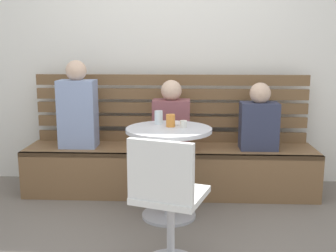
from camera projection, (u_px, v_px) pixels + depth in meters
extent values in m
cube|color=white|center=(172.00, 38.00, 4.04)|extent=(5.20, 0.10, 2.90)
cube|color=brown|center=(170.00, 170.00, 3.84)|extent=(2.70, 0.52, 0.44)
cube|color=brown|center=(169.00, 156.00, 3.57)|extent=(2.70, 0.04, 0.04)
cube|color=brown|center=(171.00, 136.00, 4.03)|extent=(2.65, 0.04, 0.10)
cube|color=brown|center=(171.00, 121.00, 4.00)|extent=(2.65, 0.04, 0.10)
cube|color=brown|center=(171.00, 108.00, 3.97)|extent=(2.65, 0.04, 0.10)
cube|color=brown|center=(171.00, 94.00, 3.94)|extent=(2.65, 0.04, 0.10)
cube|color=brown|center=(171.00, 80.00, 3.92)|extent=(2.65, 0.04, 0.10)
cylinder|color=#ADADB2|center=(169.00, 215.00, 3.32)|extent=(0.44, 0.44, 0.02)
cylinder|color=#ADADB2|center=(169.00, 173.00, 3.25)|extent=(0.07, 0.07, 0.69)
cylinder|color=silver|center=(169.00, 130.00, 3.19)|extent=(0.68, 0.68, 0.03)
cylinder|color=#ADADB2|center=(171.00, 232.00, 2.54)|extent=(0.05, 0.05, 0.45)
cube|color=white|center=(171.00, 195.00, 2.50)|extent=(0.51, 0.51, 0.04)
cube|color=white|center=(160.00, 171.00, 2.30)|extent=(0.39, 0.17, 0.36)
cube|color=#8C9EC6|center=(78.00, 114.00, 3.77)|extent=(0.34, 0.22, 0.63)
sphere|color=#DBB293|center=(76.00, 71.00, 3.69)|extent=(0.19, 0.19, 0.19)
cube|color=#333851|center=(259.00, 126.00, 3.70)|extent=(0.34, 0.22, 0.43)
sphere|color=#DBB293|center=(260.00, 93.00, 3.64)|extent=(0.19, 0.19, 0.19)
cube|color=brown|center=(171.00, 124.00, 3.74)|extent=(0.34, 0.22, 0.45)
sphere|color=#DBB293|center=(171.00, 90.00, 3.68)|extent=(0.19, 0.19, 0.19)
cylinder|color=orange|center=(171.00, 121.00, 3.22)|extent=(0.07, 0.07, 0.10)
cylinder|color=white|center=(159.00, 117.00, 3.34)|extent=(0.07, 0.07, 0.11)
cylinder|color=silver|center=(183.00, 124.00, 3.20)|extent=(0.06, 0.06, 0.05)
cylinder|color=white|center=(177.00, 123.00, 3.36)|extent=(0.17, 0.17, 0.01)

